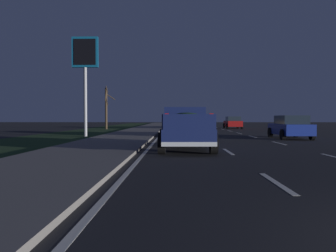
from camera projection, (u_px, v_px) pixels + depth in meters
name	position (u px, v px, depth m)	size (l,w,h in m)	color
ground	(220.00, 133.00, 29.69)	(144.00, 144.00, 0.00)	black
sidewalk_shoulder	(136.00, 133.00, 29.85)	(108.00, 4.00, 0.12)	slate
grass_verge	(81.00, 133.00, 29.97)	(108.00, 6.00, 0.01)	#1E3819
lane_markings	(185.00, 132.00, 32.80)	(108.00, 7.04, 0.01)	silver
pickup_truck	(185.00, 127.00, 14.65)	(5.47, 2.37, 1.87)	#141E4C
sedan_white	(184.00, 126.00, 24.45)	(4.44, 2.08, 1.54)	silver
sedan_red	(233.00, 122.00, 42.64)	(4.42, 2.06, 1.54)	maroon
sedan_blue	(290.00, 127.00, 22.21)	(4.44, 2.08, 1.54)	navy
sedan_tan	(178.00, 123.00, 41.06)	(4.41, 2.03, 1.54)	#9E845B
gas_price_sign	(85.00, 62.00, 24.14)	(0.27, 1.90, 7.24)	#99999E
bare_tree_far	(106.00, 107.00, 40.22)	(1.30, 1.21, 5.23)	#423323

